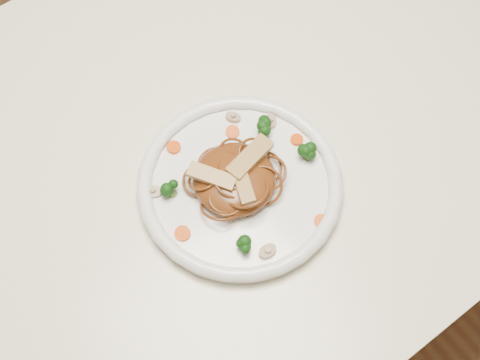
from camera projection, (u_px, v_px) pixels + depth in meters
ground at (226, 291)px, 1.65m from camera, size 4.00×4.00×0.00m
table at (219, 166)px, 1.07m from camera, size 1.20×0.80×0.75m
plate at (240, 187)px, 0.93m from camera, size 0.33×0.33×0.02m
noodle_mound at (234, 179)px, 0.91m from camera, size 0.13×0.13×0.04m
chicken_a at (250, 158)px, 0.90m from camera, size 0.08×0.04×0.01m
chicken_b at (212, 176)px, 0.89m from camera, size 0.05×0.07×0.01m
chicken_c at (243, 184)px, 0.89m from camera, size 0.04×0.06×0.01m
broccoli_0 at (263, 126)px, 0.95m from camera, size 0.03×0.03×0.03m
broccoli_1 at (171, 189)px, 0.91m from camera, size 0.03×0.03×0.03m
broccoli_2 at (245, 244)px, 0.87m from camera, size 0.03×0.03×0.03m
broccoli_3 at (309, 150)px, 0.93m from camera, size 0.04×0.04×0.03m
carrot_0 at (232, 132)px, 0.96m from camera, size 0.02×0.02×0.00m
carrot_1 at (183, 233)px, 0.89m from camera, size 0.03×0.03×0.00m
carrot_2 at (297, 140)px, 0.95m from camera, size 0.02×0.02×0.00m
carrot_3 at (174, 147)px, 0.95m from camera, size 0.03×0.03×0.00m
carrot_4 at (321, 221)px, 0.90m from camera, size 0.02×0.02×0.00m
mushroom_0 at (268, 251)px, 0.88m from camera, size 0.03×0.03×0.01m
mushroom_1 at (270, 121)px, 0.97m from camera, size 0.03×0.03×0.01m
mushroom_2 at (153, 192)px, 0.92m from camera, size 0.03×0.03×0.01m
mushroom_3 at (233, 117)px, 0.97m from camera, size 0.03×0.03×0.01m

